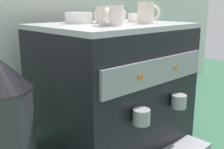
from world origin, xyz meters
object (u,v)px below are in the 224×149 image
(ceramic_bowl_1, at_px, (140,18))
(milk_pitcher, at_px, (168,104))
(ceramic_cup_0, at_px, (111,15))
(ceramic_cup_1, at_px, (112,14))
(ceramic_cup_2, at_px, (105,15))
(coffee_grinder, at_px, (1,128))
(ceramic_bowl_0, at_px, (79,18))
(espresso_machine, at_px, (113,85))
(ceramic_cup_3, at_px, (147,13))

(ceramic_bowl_1, relative_size, milk_pitcher, 0.92)
(ceramic_cup_0, height_order, ceramic_cup_1, ceramic_cup_0)
(ceramic_cup_2, relative_size, milk_pitcher, 0.98)
(ceramic_cup_0, relative_size, coffee_grinder, 0.26)
(ceramic_cup_1, relative_size, ceramic_bowl_0, 0.99)
(ceramic_bowl_0, relative_size, milk_pitcher, 0.96)
(espresso_machine, distance_m, ceramic_bowl_0, 0.30)
(ceramic_cup_1, relative_size, ceramic_cup_2, 0.97)
(ceramic_bowl_0, height_order, milk_pitcher, ceramic_bowl_0)
(ceramic_bowl_0, xyz_separation_m, ceramic_bowl_1, (0.24, -0.10, -0.00))
(ceramic_cup_3, xyz_separation_m, ceramic_bowl_0, (-0.18, 0.19, -0.02))
(espresso_machine, relative_size, ceramic_cup_2, 5.12)
(ceramic_cup_0, relative_size, ceramic_cup_3, 1.10)
(ceramic_cup_2, relative_size, ceramic_bowl_0, 1.02)
(espresso_machine, relative_size, ceramic_cup_3, 5.35)
(ceramic_cup_3, height_order, ceramic_bowl_0, ceramic_cup_3)
(ceramic_cup_3, bearing_deg, milk_pitcher, 17.63)
(ceramic_bowl_0, bearing_deg, ceramic_cup_0, -86.94)
(ceramic_cup_0, xyz_separation_m, ceramic_cup_3, (0.17, -0.02, 0.01))
(ceramic_cup_1, bearing_deg, ceramic_cup_0, -133.67)
(ceramic_cup_1, height_order, ceramic_cup_3, ceramic_cup_3)
(milk_pitcher, bearing_deg, coffee_grinder, -177.28)
(ceramic_cup_1, distance_m, ceramic_cup_2, 0.10)
(coffee_grinder, distance_m, milk_pitcher, 0.89)
(ceramic_cup_1, distance_m, milk_pitcher, 0.58)
(ceramic_cup_2, relative_size, coffee_grinder, 0.25)
(ceramic_cup_0, bearing_deg, ceramic_bowl_1, 17.21)
(ceramic_cup_1, bearing_deg, ceramic_bowl_1, -45.46)
(ceramic_cup_2, xyz_separation_m, coffee_grinder, (-0.46, -0.07, -0.30))
(ceramic_cup_3, distance_m, milk_pitcher, 0.58)
(ceramic_cup_0, xyz_separation_m, ceramic_cup_1, (0.15, 0.16, -0.00))
(ceramic_bowl_0, distance_m, ceramic_bowl_1, 0.26)
(espresso_machine, height_order, coffee_grinder, espresso_machine)
(coffee_grinder, bearing_deg, ceramic_cup_3, -6.10)
(ceramic_cup_2, bearing_deg, espresso_machine, -72.72)
(ceramic_cup_3, distance_m, coffee_grinder, 0.64)
(espresso_machine, height_order, ceramic_cup_1, ceramic_cup_1)
(ceramic_cup_0, xyz_separation_m, coffee_grinder, (-0.39, 0.04, -0.31))
(ceramic_cup_3, xyz_separation_m, coffee_grinder, (-0.56, 0.06, -0.31))
(ceramic_bowl_0, bearing_deg, coffee_grinder, -161.07)
(ceramic_cup_1, relative_size, milk_pitcher, 0.95)
(ceramic_cup_0, height_order, ceramic_bowl_1, ceramic_cup_0)
(ceramic_cup_0, xyz_separation_m, milk_pitcher, (0.48, 0.08, -0.47))
(coffee_grinder, bearing_deg, ceramic_bowl_1, 2.92)
(coffee_grinder, bearing_deg, milk_pitcher, 2.72)
(ceramic_cup_0, distance_m, ceramic_cup_3, 0.17)
(coffee_grinder, bearing_deg, ceramic_bowl_0, 18.93)
(ceramic_bowl_0, height_order, coffee_grinder, ceramic_bowl_0)
(ceramic_cup_1, bearing_deg, ceramic_bowl_0, 175.36)
(espresso_machine, relative_size, ceramic_bowl_1, 5.48)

